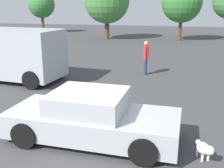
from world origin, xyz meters
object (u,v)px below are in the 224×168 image
object	(u,v)px
dog	(205,149)
van_white	(7,53)
sedan_foreground	(92,118)
pedestrian	(146,55)

from	to	relation	value
dog	van_white	distance (m)	9.67
dog	van_white	world-z (taller)	van_white
sedan_foreground	dog	xyz separation A→B (m)	(2.69, -0.34, -0.31)
sedan_foreground	van_white	world-z (taller)	van_white
sedan_foreground	pedestrian	xyz separation A→B (m)	(0.44, 7.11, 0.39)
sedan_foreground	dog	bearing A→B (deg)	-5.68
dog	pedestrian	bearing A→B (deg)	169.28
dog	sedan_foreground	bearing A→B (deg)	-124.73
sedan_foreground	dog	distance (m)	2.73
dog	pedestrian	distance (m)	7.82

